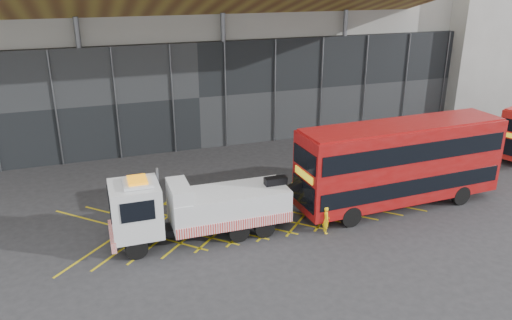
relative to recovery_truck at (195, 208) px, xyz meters
name	(u,v)px	position (x,y,z in m)	size (l,w,h in m)	color
ground_plane	(214,215)	(1.51, 2.10, -1.70)	(120.00, 120.00, 0.00)	#2A2A2C
road_markings	(242,211)	(3.11, 2.10, -1.70)	(19.96, 7.16, 0.01)	gold
construction_building	(176,20)	(3.43, 20.50, 7.28)	(55.00, 23.97, 18.00)	gray
east_building	(487,2)	(33.51, 18.10, 8.30)	(15.00, 12.00, 20.00)	gray
recovery_truck	(195,208)	(0.00, 0.00, 0.00)	(10.55, 2.64, 3.68)	black
bus_towed	(401,161)	(11.83, -0.14, 1.05)	(12.25, 3.26, 4.95)	maroon
worker	(326,220)	(6.46, -1.72, -0.96)	(0.54, 0.36, 1.49)	yellow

